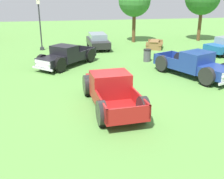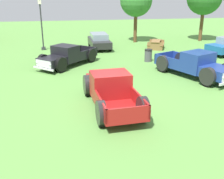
{
  "view_description": "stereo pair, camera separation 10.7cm",
  "coord_description": "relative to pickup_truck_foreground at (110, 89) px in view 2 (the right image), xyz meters",
  "views": [
    {
      "loc": [
        -2.41,
        -12.05,
        5.2
      ],
      "look_at": [
        -0.28,
        -0.42,
        0.9
      ],
      "focal_mm": 43.77,
      "sensor_mm": 36.0,
      "label": 1
    },
    {
      "loc": [
        -2.3,
        -12.07,
        5.2
      ],
      "look_at": [
        -0.28,
        -0.42,
        0.9
      ],
      "focal_mm": 43.77,
      "sensor_mm": 36.0,
      "label": 2
    }
  ],
  "objects": [
    {
      "name": "sedan_distant_a",
      "position": [
        1.21,
        13.57,
        -0.03
      ],
      "size": [
        1.82,
        4.27,
        1.41
      ],
      "color": "black",
      "rests_on": "ground_plane"
    },
    {
      "name": "trash_can",
      "position": [
        4.31,
        7.92,
        -0.29
      ],
      "size": [
        0.59,
        0.59,
        0.95
      ],
      "color": "#4C4C51",
      "rests_on": "ground_plane"
    },
    {
      "name": "picnic_table",
      "position": [
        6.47,
        12.53,
        -0.28
      ],
      "size": [
        2.1,
        2.25,
        0.78
      ],
      "color": "olive",
      "rests_on": "ground_plane"
    },
    {
      "name": "pickup_truck_behind_right",
      "position": [
        -2.04,
        7.48,
        -0.04
      ],
      "size": [
        4.68,
        4.86,
        1.53
      ],
      "color": "black",
      "rests_on": "ground_plane"
    },
    {
      "name": "lamp_post_near",
      "position": [
        -3.98,
        13.86,
        1.59
      ],
      "size": [
        0.36,
        0.36,
        4.51
      ],
      "color": "#2D2D33",
      "rests_on": "ground_plane"
    },
    {
      "name": "pickup_truck_behind_left",
      "position": [
        6.12,
        3.3,
        0.01
      ],
      "size": [
        3.94,
        5.67,
        1.64
      ],
      "color": "navy",
      "rests_on": "ground_plane"
    },
    {
      "name": "oak_tree_west",
      "position": [
        5.41,
        16.32,
        3.46
      ],
      "size": [
        3.28,
        3.28,
        5.9
      ],
      "color": "brown",
      "rests_on": "ground_plane"
    },
    {
      "name": "pickup_truck_foreground",
      "position": [
        0.0,
        0.0,
        0.0
      ],
      "size": [
        2.4,
        5.42,
        1.62
      ],
      "color": "maroon",
      "rests_on": "ground_plane"
    },
    {
      "name": "ground_plane",
      "position": [
        0.31,
        0.04,
        -0.77
      ],
      "size": [
        80.0,
        80.0,
        0.0
      ],
      "primitive_type": "plane",
      "color": "#5B9342"
    }
  ]
}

